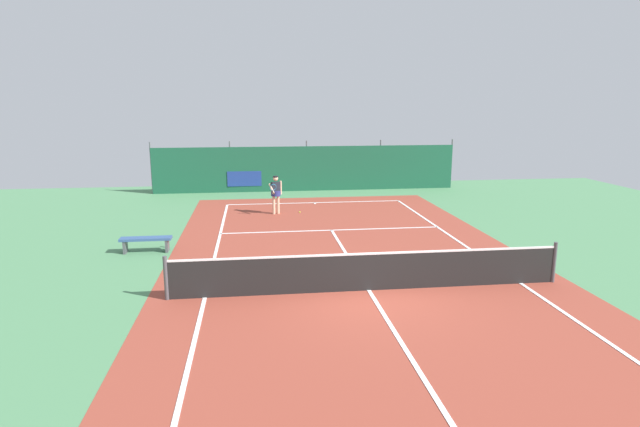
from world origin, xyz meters
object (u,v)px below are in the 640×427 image
tennis_player (276,192)px  courtside_bench (146,241)px  parked_car (244,171)px  tennis_ball_near_player (300,212)px  tennis_net (369,271)px  water_bottle (168,244)px

tennis_player → courtside_bench: bearing=31.8°
parked_car → tennis_player: bearing=99.7°
tennis_ball_near_player → courtside_bench: 7.66m
tennis_player → tennis_ball_near_player: 1.39m
tennis_net → water_bottle: 7.44m
tennis_ball_near_player → tennis_player: bearing=-175.3°
courtside_bench → water_bottle: size_ratio=6.67×
courtside_bench → water_bottle: 0.80m
courtside_bench → water_bottle: bearing=37.9°
tennis_player → tennis_net: bearing=82.6°
tennis_player → parked_car: parked_car is taller
parked_car → courtside_bench: size_ratio=2.64×
tennis_player → tennis_ball_near_player: bearing=165.9°
tennis_ball_near_player → parked_car: parked_car is taller
tennis_player → courtside_bench: tennis_player is taller
tennis_ball_near_player → courtside_bench: courtside_bench is taller
tennis_net → courtside_bench: 7.63m
tennis_ball_near_player → water_bottle: 6.89m
tennis_net → tennis_player: (-1.93, 9.62, 0.45)m
tennis_player → water_bottle: size_ratio=6.83×
tennis_player → water_bottle: (-3.78, -4.86, -0.84)m
tennis_player → courtside_bench: (-4.38, -5.32, -0.59)m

